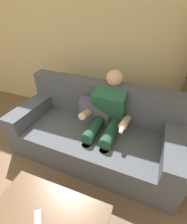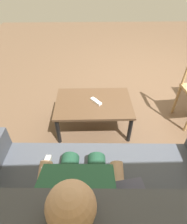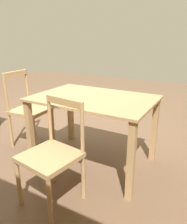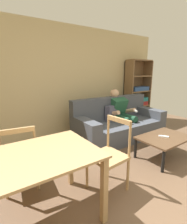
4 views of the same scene
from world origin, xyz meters
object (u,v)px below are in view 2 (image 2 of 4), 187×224
coffee_table (94,105)px  couch (99,205)px  person_lounging (80,195)px  tv_remote (96,101)px

coffee_table → couch: bearing=90.4°
couch → coffee_table: bearing=-89.6°
person_lounging → coffee_table: size_ratio=1.19×
couch → person_lounging: (0.13, 0.04, 0.25)m
person_lounging → coffee_table: person_lounging is taller
couch → coffee_table: couch is taller
tv_remote → couch: bearing=51.4°
person_lounging → tv_remote: (-0.15, -1.25, -0.16)m
couch → person_lounging: 0.28m
coffee_table → person_lounging: bearing=84.5°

